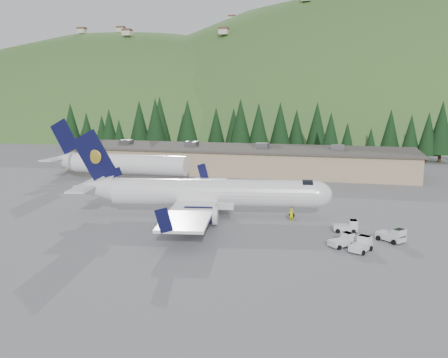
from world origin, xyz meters
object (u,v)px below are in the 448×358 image
ramp_worker (291,215)px  terminal_building (238,159)px  baggage_tug_d (343,241)px  baggage_tug_c (362,245)px  baggage_tug_b (393,236)px  baggage_tug_a (348,226)px  second_airliner (115,163)px  airliner (205,194)px

ramp_worker → terminal_building: bearing=-92.8°
baggage_tug_d → ramp_worker: 11.23m
baggage_tug_c → terminal_building: 54.07m
baggage_tug_b → terminal_building: size_ratio=0.05×
terminal_building → baggage_tug_a: bearing=-61.7°
terminal_building → ramp_worker: size_ratio=41.29×
second_airliner → baggage_tug_b: second_airliner is taller
baggage_tug_a → ramp_worker: (-6.97, 3.24, 0.21)m
airliner → baggage_tug_b: airliner is taller
second_airliner → terminal_building: 25.55m
second_airliner → baggage_tug_c: (43.67, -32.54, -2.66)m
baggage_tug_b → airliner: bearing=-154.9°
baggage_tug_b → ramp_worker: ramp_worker is taller
airliner → second_airliner: (-23.93, 22.16, 0.28)m
baggage_tug_b → ramp_worker: size_ratio=1.89×
airliner → baggage_tug_d: (17.86, -9.21, -2.41)m
ramp_worker → airliner: bearing=-25.0°
airliner → terminal_building: 38.38m
baggage_tug_b → baggage_tug_c: 5.33m
baggage_tug_d → ramp_worker: bearing=82.1°
airliner → baggage_tug_d: size_ratio=12.09×
baggage_tug_a → ramp_worker: ramp_worker is taller
airliner → second_airliner: second_airliner is taller
baggage_tug_b → baggage_tug_c: size_ratio=1.04×
airliner → ramp_worker: bearing=-9.8°
terminal_building → ramp_worker: (15.35, -38.23, -1.76)m
terminal_building → baggage_tug_d: bearing=-65.2°
baggage_tug_b → baggage_tug_c: (-3.38, -4.11, -0.05)m
airliner → baggage_tug_c: size_ratio=11.05×
terminal_building → second_airliner: bearing=-141.2°
baggage_tug_b → baggage_tug_d: baggage_tug_b is taller
terminal_building → baggage_tug_d: terminal_building is taller
baggage_tug_a → baggage_tug_b: bearing=-37.5°
baggage_tug_c → ramp_worker: ramp_worker is taller
baggage_tug_a → baggage_tug_d: 5.92m
terminal_building → ramp_worker: bearing=-68.1°
second_airliner → ramp_worker: 41.76m
airliner → baggage_tug_b: size_ratio=10.58×
second_airliner → terminal_building: (19.91, 16.00, -0.70)m
baggage_tug_c → baggage_tug_b: bearing=-13.7°
baggage_tug_a → baggage_tug_c: (1.44, -7.07, 0.02)m
terminal_building → baggage_tug_d: 52.22m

